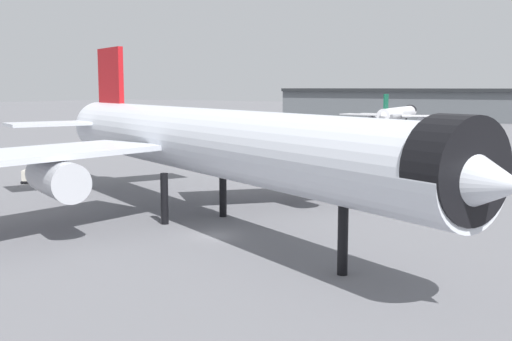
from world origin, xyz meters
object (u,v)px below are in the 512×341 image
object	(u,v)px
baggage_cart_trailing	(30,176)
traffic_cone_wingtip	(397,178)
airliner_far_taxiway	(398,114)
airliner_near_gate	(206,143)

from	to	relation	value
baggage_cart_trailing	traffic_cone_wingtip	bearing A→B (deg)	-91.40
airliner_far_taxiway	baggage_cart_trailing	world-z (taller)	airliner_far_taxiway
airliner_near_gate	baggage_cart_trailing	bearing A→B (deg)	-168.58
baggage_cart_trailing	traffic_cone_wingtip	xyz separation A→B (m)	(41.19, 29.33, -0.64)
airliner_far_taxiway	airliner_near_gate	bearing A→B (deg)	-173.06
airliner_near_gate	airliner_far_taxiway	bearing A→B (deg)	127.38
baggage_cart_trailing	traffic_cone_wingtip	distance (m)	50.57
airliner_far_taxiway	traffic_cone_wingtip	distance (m)	110.71
airliner_far_taxiway	traffic_cone_wingtip	xyz separation A→B (m)	(38.35, -103.76, -4.50)
airliner_near_gate	traffic_cone_wingtip	world-z (taller)	airliner_near_gate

